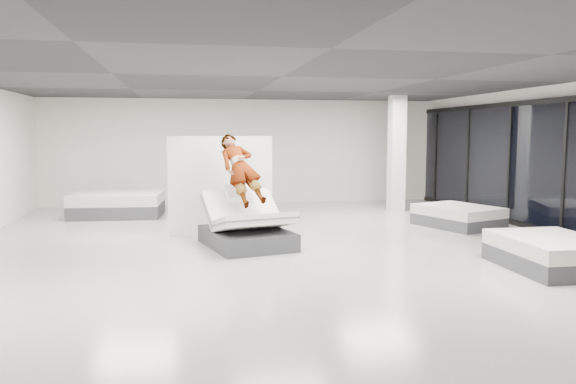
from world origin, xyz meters
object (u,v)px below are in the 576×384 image
object	(u,v)px
flat_bed_left_far	(118,204)
column	(397,154)
person	(241,182)
hero_bed	(247,228)
divider_panel	(222,185)
flat_bed_right_near	(552,253)
flat_bed_right_far	(458,216)
remote	(258,195)

from	to	relation	value
flat_bed_left_far	column	size ratio (longest dim) A/B	0.74
person	column	bearing A→B (deg)	25.39
hero_bed	divider_panel	distance (m)	1.79
hero_bed	person	size ratio (longest dim) A/B	1.21
flat_bed_right_near	column	bearing A→B (deg)	89.78
column	hero_bed	bearing A→B (deg)	-137.92
divider_panel	flat_bed_right_far	bearing A→B (deg)	-14.53
person	divider_panel	xyz separation A→B (m)	(-0.29, 1.30, -0.17)
person	flat_bed_left_far	world-z (taller)	person
flat_bed_right_far	flat_bed_left_far	bearing A→B (deg)	158.27
remote	divider_panel	distance (m)	1.69
column	flat_bed_left_far	bearing A→B (deg)	176.97
hero_bed	column	xyz separation A→B (m)	(4.64, 4.19, 1.24)
flat_bed_right_far	flat_bed_right_near	distance (m)	4.11
flat_bed_right_far	column	bearing A→B (deg)	99.15
flat_bed_right_near	column	distance (m)	7.00
person	flat_bed_right_far	world-z (taller)	person
hero_bed	flat_bed_left_far	distance (m)	5.43
divider_panel	hero_bed	bearing A→B (deg)	-89.41
flat_bed_right_far	person	bearing A→B (deg)	-168.01
hero_bed	person	xyz separation A→B (m)	(-0.08, 0.31, 0.86)
person	hero_bed	bearing A→B (deg)	-90.00
hero_bed	remote	bearing A→B (deg)	5.24
remote	divider_panel	world-z (taller)	divider_panel
person	column	size ratio (longest dim) A/B	0.56
hero_bed	flat_bed_right_near	distance (m)	5.33
flat_bed_right_near	column	world-z (taller)	column
remote	flat_bed_left_far	distance (m)	5.57
column	divider_panel	bearing A→B (deg)	-152.72
divider_panel	flat_bed_left_far	size ratio (longest dim) A/B	0.98
remote	flat_bed_right_far	world-z (taller)	remote
remote	flat_bed_right_far	bearing A→B (deg)	1.79
hero_bed	flat_bed_left_far	size ratio (longest dim) A/B	0.91
flat_bed_right_far	flat_bed_left_far	size ratio (longest dim) A/B	0.89
flat_bed_left_far	column	bearing A→B (deg)	-3.03
remote	column	world-z (taller)	column
hero_bed	column	world-z (taller)	column
divider_panel	flat_bed_right_near	size ratio (longest dim) A/B	1.21
remote	flat_bed_left_far	size ratio (longest dim) A/B	0.06
person	flat_bed_left_far	distance (m)	5.21
person	column	world-z (taller)	column
remote	flat_bed_right_near	xyz separation A→B (m)	(4.39, -2.70, -0.73)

